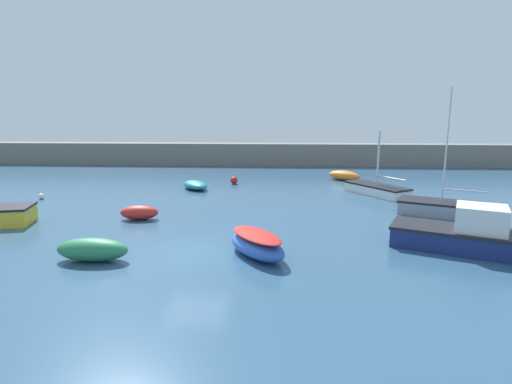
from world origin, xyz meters
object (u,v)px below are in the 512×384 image
(rowboat_blue_near, at_px, (92,250))
(sailboat_short_mast, at_px, (377,189))
(motorboat_grey_hull, at_px, (470,235))
(mooring_buoy_red, at_px, (234,180))
(rowboat_white_midwater, at_px, (195,185))
(open_tender_yellow, at_px, (344,175))
(mooring_buoy_white, at_px, (41,196))
(sailboat_tall_mast, at_px, (441,208))
(fishing_dinghy_green, at_px, (139,212))
(rowboat_with_red_cover, at_px, (257,244))

(rowboat_blue_near, relative_size, sailboat_short_mast, 0.56)
(motorboat_grey_hull, distance_m, mooring_buoy_red, 19.15)
(rowboat_white_midwater, distance_m, open_tender_yellow, 12.69)
(mooring_buoy_white, bearing_deg, sailboat_tall_mast, -6.51)
(motorboat_grey_hull, bearing_deg, sailboat_short_mast, -60.72)
(sailboat_tall_mast, bearing_deg, open_tender_yellow, -49.63)
(rowboat_blue_near, bearing_deg, motorboat_grey_hull, 8.24)
(open_tender_yellow, xyz_separation_m, motorboat_grey_hull, (2.29, -17.78, 0.27))
(rowboat_blue_near, height_order, fishing_dinghy_green, rowboat_blue_near)
(rowboat_with_red_cover, bearing_deg, sailboat_short_mast, 114.78)
(rowboat_white_midwater, xyz_separation_m, mooring_buoy_white, (-9.39, -4.14, -0.12))
(open_tender_yellow, distance_m, rowboat_blue_near, 23.40)
(rowboat_blue_near, bearing_deg, fishing_dinghy_green, 93.84)
(sailboat_short_mast, xyz_separation_m, mooring_buoy_red, (-10.37, 3.80, -0.10))
(open_tender_yellow, distance_m, sailboat_tall_mast, 12.28)
(fishing_dinghy_green, distance_m, mooring_buoy_white, 9.52)
(open_tender_yellow, relative_size, sailboat_tall_mast, 0.43)
(rowboat_white_midwater, height_order, rowboat_with_red_cover, rowboat_with_red_cover)
(motorboat_grey_hull, xyz_separation_m, mooring_buoy_red, (-11.40, 15.39, -0.38))
(sailboat_short_mast, relative_size, mooring_buoy_red, 8.37)
(rowboat_white_midwater, xyz_separation_m, open_tender_yellow, (11.73, 4.83, 0.10))
(rowboat_blue_near, xyz_separation_m, fishing_dinghy_green, (-0.35, 6.09, -0.06))
(sailboat_tall_mast, distance_m, mooring_buoy_white, 24.76)
(sailboat_tall_mast, bearing_deg, rowboat_with_red_cover, 59.80)
(rowboat_blue_near, bearing_deg, mooring_buoy_red, 79.47)
(motorboat_grey_hull, distance_m, sailboat_short_mast, 11.64)
(rowboat_white_midwater, distance_m, mooring_buoy_white, 10.26)
(rowboat_with_red_cover, distance_m, open_tender_yellow, 19.90)
(rowboat_with_red_cover, xyz_separation_m, motorboat_grey_hull, (8.61, 1.09, 0.19))
(motorboat_grey_hull, xyz_separation_m, sailboat_short_mast, (-1.02, 11.59, -0.29))
(rowboat_blue_near, distance_m, sailboat_tall_mast, 17.88)
(fishing_dinghy_green, distance_m, sailboat_tall_mast, 16.45)
(rowboat_white_midwater, relative_size, rowboat_blue_near, 1.12)
(rowboat_blue_near, relative_size, mooring_buoy_white, 7.35)
(fishing_dinghy_green, relative_size, mooring_buoy_white, 5.49)
(sailboat_tall_mast, bearing_deg, rowboat_white_midwater, -0.63)
(rowboat_white_midwater, distance_m, motorboat_grey_hull, 19.09)
(rowboat_with_red_cover, xyz_separation_m, rowboat_blue_near, (-6.19, -0.91, -0.05))
(rowboat_with_red_cover, relative_size, motorboat_grey_hull, 0.57)
(sailboat_short_mast, bearing_deg, sailboat_tall_mast, 168.61)
(sailboat_short_mast, height_order, mooring_buoy_red, sailboat_short_mast)
(sailboat_short_mast, bearing_deg, motorboat_grey_hull, 152.05)
(sailboat_tall_mast, bearing_deg, sailboat_short_mast, -44.48)
(sailboat_tall_mast, bearing_deg, fishing_dinghy_green, 30.57)
(rowboat_blue_near, bearing_deg, open_tender_yellow, 58.24)
(motorboat_grey_hull, bearing_deg, rowboat_blue_near, 31.92)
(motorboat_grey_hull, bearing_deg, rowboat_white_midwater, -18.49)
(rowboat_white_midwater, distance_m, sailboat_tall_mast, 16.72)
(rowboat_with_red_cover, xyz_separation_m, mooring_buoy_red, (-2.78, 16.48, -0.19))
(rowboat_white_midwater, xyz_separation_m, rowboat_blue_near, (-0.78, -14.95, 0.13))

